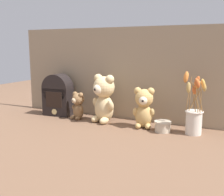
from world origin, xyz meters
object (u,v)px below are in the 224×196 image
flower_vase (194,114)px  vintage_radio (58,95)px  teddy_bear_medium (144,107)px  teddy_bear_large (103,98)px  decorative_tin_tall (163,126)px  teddy_bear_small (78,105)px

flower_vase → vintage_radio: bearing=178.1°
flower_vase → teddy_bear_medium: bearing=-179.3°
teddy_bear_large → decorative_tin_tall: 0.40m
teddy_bear_small → decorative_tin_tall: bearing=-2.6°
flower_vase → vintage_radio: flower_vase is taller
teddy_bear_medium → vintage_radio: bearing=176.9°
teddy_bear_large → flower_vase: flower_vase is taller
vintage_radio → teddy_bear_small: bearing=-10.6°
flower_vase → decorative_tin_tall: size_ratio=3.63×
teddy_bear_small → teddy_bear_large: bearing=1.8°
vintage_radio → decorative_tin_tall: size_ratio=3.05×
flower_vase → decorative_tin_tall: flower_vase is taller
teddy_bear_large → teddy_bear_medium: teddy_bear_large is taller
teddy_bear_small → flower_vase: flower_vase is taller
teddy_bear_small → flower_vase: (0.72, 0.00, 0.02)m
teddy_bear_small → decorative_tin_tall: size_ratio=1.92×
teddy_bear_medium → vintage_radio: vintage_radio is taller
teddy_bear_small → decorative_tin_tall: (0.56, -0.03, -0.06)m
vintage_radio → teddy_bear_large: bearing=-4.4°
teddy_bear_large → vintage_radio: size_ratio=1.06×
teddy_bear_medium → flower_vase: (0.28, 0.00, -0.01)m
decorative_tin_tall → teddy_bear_medium: bearing=167.7°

